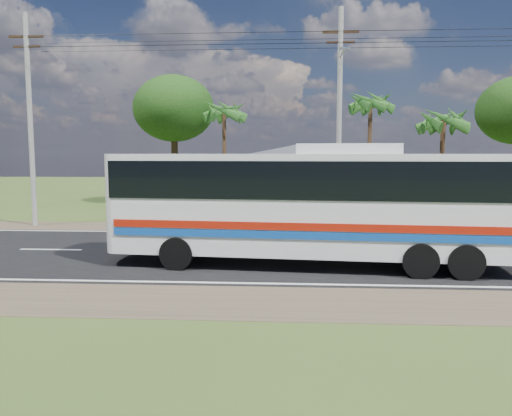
# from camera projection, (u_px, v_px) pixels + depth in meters

# --- Properties ---
(ground) EXTENTS (120.00, 120.00, 0.00)m
(ground) POSITION_uv_depth(u_px,v_px,m) (276.00, 253.00, 19.36)
(ground) COLOR #334C1B
(ground) RESTS_ON ground
(road) EXTENTS (120.00, 16.00, 0.03)m
(road) POSITION_uv_depth(u_px,v_px,m) (276.00, 253.00, 19.36)
(road) COLOR black
(road) RESTS_ON ground
(house) EXTENTS (12.40, 10.00, 5.00)m
(house) POSITION_uv_depth(u_px,v_px,m) (296.00, 172.00, 31.90)
(house) COLOR tan
(house) RESTS_ON ground
(utility_poles) EXTENTS (32.80, 2.22, 11.00)m
(utility_poles) POSITION_uv_depth(u_px,v_px,m) (333.00, 115.00, 25.00)
(utility_poles) COLOR #9E9E99
(utility_poles) RESTS_ON ground
(palm_near) EXTENTS (2.80, 2.80, 6.70)m
(palm_near) POSITION_uv_depth(u_px,v_px,m) (443.00, 121.00, 29.07)
(palm_near) COLOR #47301E
(palm_near) RESTS_ON ground
(palm_mid) EXTENTS (2.80, 2.80, 8.20)m
(palm_mid) POSITION_uv_depth(u_px,v_px,m) (370.00, 104.00, 33.59)
(palm_mid) COLOR #47301E
(palm_mid) RESTS_ON ground
(palm_far) EXTENTS (2.80, 2.80, 7.70)m
(palm_far) POSITION_uv_depth(u_px,v_px,m) (224.00, 112.00, 34.75)
(palm_far) COLOR #47301E
(palm_far) RESTS_ON ground
(tree_behind_house) EXTENTS (6.00, 6.00, 9.61)m
(tree_behind_house) POSITION_uv_depth(u_px,v_px,m) (174.00, 109.00, 36.93)
(tree_behind_house) COLOR #47301E
(tree_behind_house) RESTS_ON ground
(coach_bus) EXTENTS (13.59, 3.95, 4.16)m
(coach_bus) POSITION_uv_depth(u_px,v_px,m) (314.00, 197.00, 16.88)
(coach_bus) COLOR silver
(coach_bus) RESTS_ON ground
(motorcycle) EXTENTS (2.07, 1.28, 1.03)m
(motorcycle) POSITION_uv_depth(u_px,v_px,m) (459.00, 220.00, 25.05)
(motorcycle) COLOR black
(motorcycle) RESTS_ON ground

